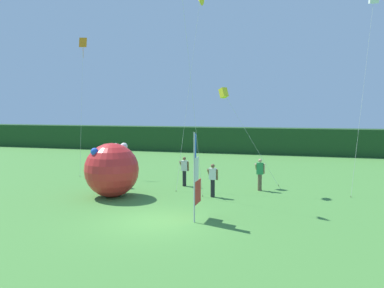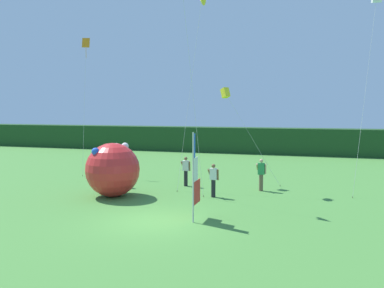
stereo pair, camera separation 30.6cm
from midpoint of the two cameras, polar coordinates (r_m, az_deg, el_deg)
name	(u,v)px [view 1 (the left image)]	position (r m, az deg, el deg)	size (l,w,h in m)	color
ground_plane	(153,222)	(16.28, -6.17, -11.06)	(120.00, 120.00, 0.00)	#478438
distant_treeline	(246,140)	(41.15, 7.58, 0.54)	(80.00, 2.40, 2.60)	#1E421E
banner_flag	(196,178)	(16.00, 0.06, -4.95)	(0.06, 1.03, 3.61)	#B7B7BC
person_near_banner	(260,174)	(22.25, 9.33, -4.22)	(0.55, 0.48, 1.77)	brown
person_mid_field	(213,179)	(20.39, 2.56, -5.10)	(0.55, 0.48, 1.71)	black
person_far_left	(117,171)	(23.47, -11.03, -3.76)	(0.55, 0.48, 1.77)	black
person_far_right	(184,170)	(23.24, -1.48, -3.82)	(0.55, 0.48, 1.73)	black
inflatable_balloon	(112,170)	(20.79, -11.87, -3.65)	(2.78, 2.78, 2.78)	red
kite_orange_diamond_0	(83,53)	(29.19, -15.72, 12.45)	(0.88, 1.95, 9.46)	brown
kite_yellow_delta_1	(200,1)	(24.79, 0.76, 19.84)	(0.77, 3.29, 11.27)	brown
kite_yellow_box_4	(224,93)	(24.11, 4.24, 7.26)	(3.69, 0.63, 5.81)	brown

